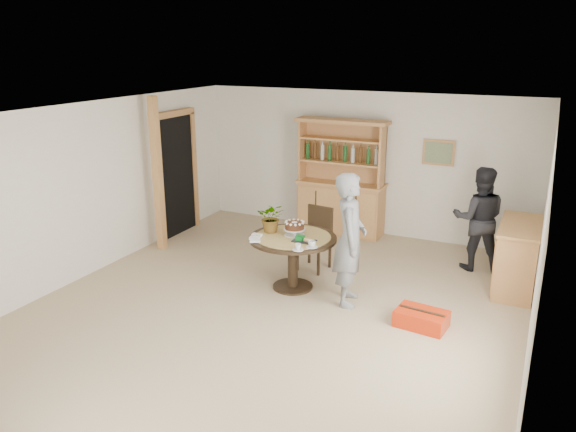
# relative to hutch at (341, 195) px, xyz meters

# --- Properties ---
(ground) EXTENTS (7.00, 7.00, 0.00)m
(ground) POSITION_rel_hutch_xyz_m (0.30, -3.24, -0.69)
(ground) COLOR tan
(ground) RESTS_ON ground
(room_shell) EXTENTS (6.04, 7.04, 2.52)m
(room_shell) POSITION_rel_hutch_xyz_m (0.30, -3.23, 1.05)
(room_shell) COLOR white
(room_shell) RESTS_ON ground
(doorway) EXTENTS (0.13, 1.10, 2.18)m
(doorway) POSITION_rel_hutch_xyz_m (-2.63, -1.24, 0.42)
(doorway) COLOR black
(doorway) RESTS_ON ground
(pine_post) EXTENTS (0.12, 0.12, 2.50)m
(pine_post) POSITION_rel_hutch_xyz_m (-2.40, -2.04, 0.56)
(pine_post) COLOR tan
(pine_post) RESTS_ON ground
(hutch) EXTENTS (1.62, 0.54, 2.04)m
(hutch) POSITION_rel_hutch_xyz_m (0.00, 0.00, 0.00)
(hutch) COLOR tan
(hutch) RESTS_ON ground
(sideboard) EXTENTS (0.54, 1.26, 0.94)m
(sideboard) POSITION_rel_hutch_xyz_m (3.04, -1.24, -0.22)
(sideboard) COLOR tan
(sideboard) RESTS_ON ground
(dining_table) EXTENTS (1.20, 1.20, 0.76)m
(dining_table) POSITION_rel_hutch_xyz_m (0.23, -2.54, -0.08)
(dining_table) COLOR black
(dining_table) RESTS_ON ground
(dining_chair) EXTENTS (0.46, 0.46, 0.95)m
(dining_chair) POSITION_rel_hutch_xyz_m (0.24, -1.71, -0.15)
(dining_chair) COLOR black
(dining_chair) RESTS_ON ground
(birthday_cake) EXTENTS (0.30, 0.30, 0.20)m
(birthday_cake) POSITION_rel_hutch_xyz_m (0.23, -2.49, 0.19)
(birthday_cake) COLOR white
(birthday_cake) RESTS_ON dining_table
(flower_vase) EXTENTS (0.47, 0.44, 0.42)m
(flower_vase) POSITION_rel_hutch_xyz_m (-0.12, -2.49, 0.28)
(flower_vase) COLOR #3F7233
(flower_vase) RESTS_ON dining_table
(gift_tray) EXTENTS (0.30, 0.20, 0.08)m
(gift_tray) POSITION_rel_hutch_xyz_m (0.45, -2.66, 0.10)
(gift_tray) COLOR black
(gift_tray) RESTS_ON dining_table
(coffee_cup_a) EXTENTS (0.15, 0.15, 0.09)m
(coffee_cup_a) POSITION_rel_hutch_xyz_m (0.63, -2.82, 0.11)
(coffee_cup_a) COLOR silver
(coffee_cup_a) RESTS_ON dining_table
(coffee_cup_b) EXTENTS (0.15, 0.15, 0.08)m
(coffee_cup_b) POSITION_rel_hutch_xyz_m (0.51, -2.99, 0.11)
(coffee_cup_b) COLOR silver
(coffee_cup_b) RESTS_ON dining_table
(napkins) EXTENTS (0.24, 0.33, 0.03)m
(napkins) POSITION_rel_hutch_xyz_m (-0.18, -2.85, 0.09)
(napkins) COLOR white
(napkins) RESTS_ON dining_table
(teen_boy) EXTENTS (0.58, 0.73, 1.75)m
(teen_boy) POSITION_rel_hutch_xyz_m (1.08, -2.64, 0.19)
(teen_boy) COLOR slate
(teen_boy) RESTS_ON ground
(adult_person) EXTENTS (0.87, 0.74, 1.57)m
(adult_person) POSITION_rel_hutch_xyz_m (2.43, -0.71, 0.10)
(adult_person) COLOR black
(adult_person) RESTS_ON ground
(red_suitcase) EXTENTS (0.64, 0.47, 0.21)m
(red_suitcase) POSITION_rel_hutch_xyz_m (2.11, -2.90, -0.59)
(red_suitcase) COLOR red
(red_suitcase) RESTS_ON ground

